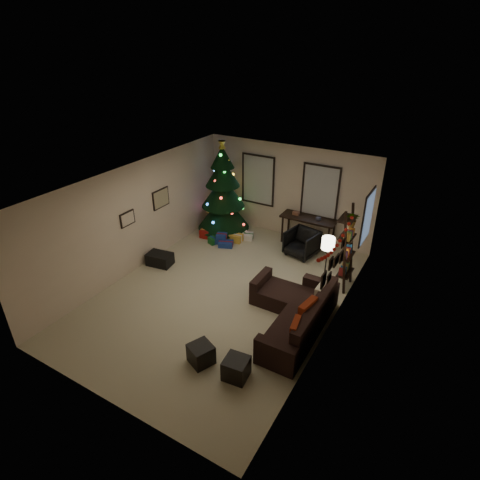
# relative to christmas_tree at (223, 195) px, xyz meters

# --- Properties ---
(floor) EXTENTS (7.00, 7.00, 0.00)m
(floor) POSITION_rel_christmas_tree_xyz_m (1.71, -2.73, -1.18)
(floor) COLOR #C2B793
(floor) RESTS_ON ground
(ceiling) EXTENTS (7.00, 7.00, 0.00)m
(ceiling) POSITION_rel_christmas_tree_xyz_m (1.71, -2.73, 1.52)
(ceiling) COLOR white
(ceiling) RESTS_ON floor
(wall_back) EXTENTS (5.00, 0.00, 5.00)m
(wall_back) POSITION_rel_christmas_tree_xyz_m (1.71, 0.77, 0.17)
(wall_back) COLOR beige
(wall_back) RESTS_ON floor
(wall_front) EXTENTS (5.00, 0.00, 5.00)m
(wall_front) POSITION_rel_christmas_tree_xyz_m (1.71, -6.23, 0.17)
(wall_front) COLOR beige
(wall_front) RESTS_ON floor
(wall_left) EXTENTS (0.00, 7.00, 7.00)m
(wall_left) POSITION_rel_christmas_tree_xyz_m (-0.79, -2.73, 0.17)
(wall_left) COLOR beige
(wall_left) RESTS_ON floor
(wall_right) EXTENTS (0.00, 7.00, 7.00)m
(wall_right) POSITION_rel_christmas_tree_xyz_m (4.21, -2.73, 0.17)
(wall_right) COLOR beige
(wall_right) RESTS_ON floor
(window_back_left) EXTENTS (1.05, 0.06, 1.50)m
(window_back_left) POSITION_rel_christmas_tree_xyz_m (0.76, 0.74, 0.37)
(window_back_left) COLOR #728CB2
(window_back_left) RESTS_ON wall_back
(window_back_right) EXTENTS (1.05, 0.06, 1.50)m
(window_back_right) POSITION_rel_christmas_tree_xyz_m (2.66, 0.74, 0.37)
(window_back_right) COLOR #728CB2
(window_back_right) RESTS_ON wall_back
(window_right_wall) EXTENTS (0.06, 0.90, 1.30)m
(window_right_wall) POSITION_rel_christmas_tree_xyz_m (4.18, -0.18, 0.32)
(window_right_wall) COLOR #728CB2
(window_right_wall) RESTS_ON wall_right
(christmas_tree) EXTENTS (1.53, 1.53, 2.85)m
(christmas_tree) POSITION_rel_christmas_tree_xyz_m (0.00, 0.00, 0.00)
(christmas_tree) COLOR black
(christmas_tree) RESTS_ON floor
(presents) EXTENTS (1.50, 1.05, 0.30)m
(presents) POSITION_rel_christmas_tree_xyz_m (0.31, -0.42, -1.07)
(presents) COLOR gold
(presents) RESTS_ON floor
(sofa) EXTENTS (1.71, 2.49, 0.83)m
(sofa) POSITION_rel_christmas_tree_xyz_m (3.57, -2.90, -0.91)
(sofa) COLOR black
(sofa) RESTS_ON floor
(pillow_red_a) EXTENTS (0.18, 0.43, 0.42)m
(pillow_red_a) POSITION_rel_christmas_tree_xyz_m (3.92, -3.80, -0.54)
(pillow_red_a) COLOR maroon
(pillow_red_a) RESTS_ON sofa
(pillow_red_b) EXTENTS (0.22, 0.52, 0.50)m
(pillow_red_b) POSITION_rel_christmas_tree_xyz_m (3.92, -3.20, -0.54)
(pillow_red_b) COLOR maroon
(pillow_red_b) RESTS_ON sofa
(pillow_cream) EXTENTS (0.14, 0.43, 0.42)m
(pillow_cream) POSITION_rel_christmas_tree_xyz_m (3.92, -2.47, -0.55)
(pillow_cream) COLOR beige
(pillow_cream) RESTS_ON sofa
(ottoman_near) EXTENTS (0.53, 0.53, 0.38)m
(ottoman_near) POSITION_rel_christmas_tree_xyz_m (2.51, -4.74, -0.99)
(ottoman_near) COLOR black
(ottoman_near) RESTS_ON floor
(ottoman_far) EXTENTS (0.45, 0.45, 0.39)m
(ottoman_far) POSITION_rel_christmas_tree_xyz_m (3.24, -4.72, -0.99)
(ottoman_far) COLOR black
(ottoman_far) RESTS_ON floor
(desk) EXTENTS (1.54, 0.55, 0.83)m
(desk) POSITION_rel_christmas_tree_xyz_m (2.48, 0.49, -0.45)
(desk) COLOR black
(desk) RESTS_ON floor
(desk_chair) EXTENTS (0.82, 0.78, 0.72)m
(desk_chair) POSITION_rel_christmas_tree_xyz_m (2.58, -0.16, -0.82)
(desk_chair) COLOR black
(desk_chair) RESTS_ON floor
(bookshelf) EXTENTS (0.30, 0.59, 2.03)m
(bookshelf) POSITION_rel_christmas_tree_xyz_m (4.01, -1.06, -0.20)
(bookshelf) COLOR black
(bookshelf) RESTS_ON floor
(potted_plant) EXTENTS (0.46, 0.42, 0.44)m
(potted_plant) POSITION_rel_christmas_tree_xyz_m (4.01, -0.98, 0.61)
(potted_plant) COLOR #4C4C4C
(potted_plant) RESTS_ON bookshelf
(floor_lamp) EXTENTS (0.29, 0.29, 1.38)m
(floor_lamp) POSITION_rel_christmas_tree_xyz_m (3.66, -1.43, -0.03)
(floor_lamp) COLOR black
(floor_lamp) RESTS_ON floor
(art_map) EXTENTS (0.04, 0.60, 0.50)m
(art_map) POSITION_rel_christmas_tree_xyz_m (-0.77, -1.80, 0.36)
(art_map) COLOR black
(art_map) RESTS_ON wall_left
(art_abstract) EXTENTS (0.04, 0.45, 0.35)m
(art_abstract) POSITION_rel_christmas_tree_xyz_m (-0.77, -3.02, 0.27)
(art_abstract) COLOR black
(art_abstract) RESTS_ON wall_left
(gallery) EXTENTS (0.03, 1.25, 0.54)m
(gallery) POSITION_rel_christmas_tree_xyz_m (4.19, -2.80, 0.39)
(gallery) COLOR black
(gallery) RESTS_ON wall_right
(garland) EXTENTS (0.08, 1.90, 0.30)m
(garland) POSITION_rel_christmas_tree_xyz_m (4.16, -2.69, 0.82)
(garland) COLOR #A5140C
(garland) RESTS_ON wall_right
(stocking_left) EXTENTS (0.20, 0.05, 0.36)m
(stocking_left) POSITION_rel_christmas_tree_xyz_m (1.57, 0.81, 0.32)
(stocking_left) COLOR #990F0C
(stocking_left) RESTS_ON wall_back
(stocking_right) EXTENTS (0.20, 0.05, 0.36)m
(stocking_right) POSITION_rel_christmas_tree_xyz_m (1.90, 0.81, 0.37)
(stocking_right) COLOR #990F0C
(stocking_right) RESTS_ON wall_back
(storage_bin) EXTENTS (0.69, 0.51, 0.32)m
(storage_bin) POSITION_rel_christmas_tree_xyz_m (-0.40, -2.47, -1.02)
(storage_bin) COLOR black
(storage_bin) RESTS_ON floor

